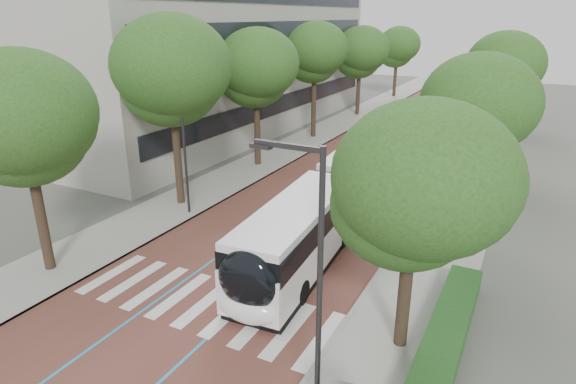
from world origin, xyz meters
name	(u,v)px	position (x,y,z in m)	size (l,w,h in m)	color
ground	(185,315)	(0.00, 0.00, 0.00)	(160.00, 160.00, 0.00)	#51544C
road	(423,121)	(0.00, 40.00, 0.01)	(11.00, 140.00, 0.02)	brown
sidewalk_left	(357,115)	(-7.50, 40.00, 0.06)	(4.00, 140.00, 0.12)	gray
sidewalk_right	(499,128)	(7.50, 40.00, 0.06)	(4.00, 140.00, 0.12)	gray
kerb_left	(373,116)	(-5.60, 40.00, 0.06)	(0.20, 140.00, 0.14)	gray
kerb_right	(479,126)	(5.60, 40.00, 0.06)	(0.20, 140.00, 0.14)	gray
zebra_crossing	(205,303)	(0.20, 1.00, 0.03)	(10.55, 3.60, 0.01)	silver
lane_line_left	(409,120)	(-1.60, 40.00, 0.02)	(0.12, 126.00, 0.01)	#288ACB
lane_line_right	(439,123)	(1.60, 40.00, 0.02)	(0.12, 126.00, 0.01)	#288ACB
office_building	(204,55)	(-19.47, 28.00, 7.00)	(18.11, 40.00, 14.00)	#9F9E94
hedge	(430,384)	(9.10, 0.00, 0.52)	(1.20, 14.00, 0.80)	#174319
streetlight_near	(313,283)	(6.62, -3.00, 4.82)	(1.82, 0.20, 8.00)	#2B2B2E
streetlight_far	(470,109)	(6.62, 22.00, 4.82)	(1.82, 0.20, 8.00)	#2B2B2E
lamp_post_left	(184,144)	(-6.10, 8.00, 4.12)	(0.14, 0.14, 8.00)	#2B2B2E
trees_left	(291,65)	(-7.50, 23.41, 6.91)	(6.48, 60.68, 10.28)	black
trees_right	(487,95)	(7.70, 20.77, 5.99)	(5.89, 47.39, 9.10)	black
lead_bus	(326,207)	(2.00, 8.80, 1.63)	(3.83, 18.53, 3.20)	black
bus_queued_0	(417,140)	(2.78, 24.73, 1.62)	(2.85, 12.46, 3.20)	white
bus_queued_1	(449,110)	(2.67, 38.75, 1.62)	(2.88, 12.46, 3.20)	white
bus_queued_2	(465,93)	(2.37, 51.72, 1.62)	(3.34, 12.54, 3.20)	white
bus_queued_3	(478,82)	(2.41, 63.55, 1.62)	(2.74, 12.44, 3.20)	white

